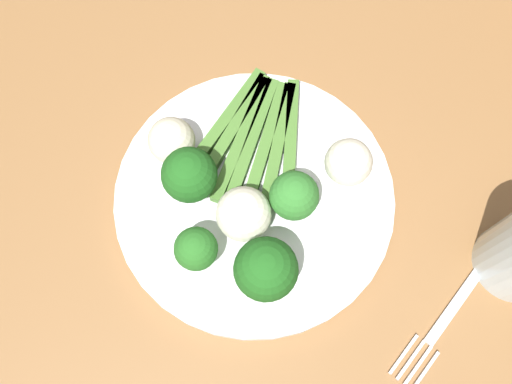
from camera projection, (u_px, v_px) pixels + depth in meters
ground_plane at (242, 289)px, 1.28m from camera, size 6.00×6.00×0.02m
dining_table at (230, 197)px, 0.67m from camera, size 1.39×1.01×0.72m
plate at (256, 196)px, 0.57m from camera, size 0.28×0.28×0.01m
asparagus_bundle at (255, 139)px, 0.57m from camera, size 0.15×0.17×0.01m
broccoli_back at (191, 177)px, 0.52m from camera, size 0.05×0.05×0.07m
broccoli_near_center at (266, 270)px, 0.49m from camera, size 0.06×0.06×0.07m
broccoli_right at (294, 196)px, 0.52m from camera, size 0.05×0.05×0.06m
broccoli_left at (196, 249)px, 0.51m from camera, size 0.04×0.04×0.05m
cauliflower_mid at (349, 162)px, 0.54m from camera, size 0.05×0.05×0.05m
cauliflower_front at (244, 214)px, 0.52m from camera, size 0.05×0.05×0.05m
cauliflower_outer_edge at (172, 141)px, 0.55m from camera, size 0.05×0.05×0.05m
fork at (448, 315)px, 0.53m from camera, size 0.05×0.17×0.00m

